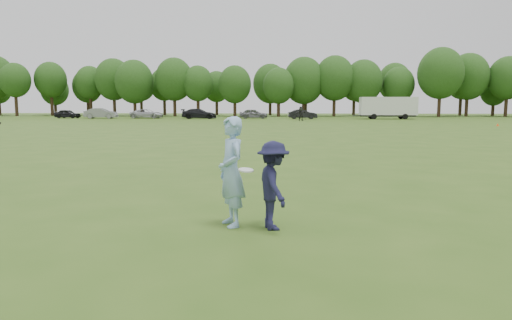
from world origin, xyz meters
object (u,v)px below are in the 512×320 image
Objects in this scene: player_far_d at (301,114)px; car_b at (101,113)px; cargo_trailer at (388,107)px; field_cone at (498,125)px; car_a at (68,114)px; car_e at (253,114)px; car_f at (303,114)px; car_d at (199,114)px; car_c at (147,114)px; thrower at (231,172)px; defender at (273,185)px.

car_b is at bearing 141.59° from player_far_d.
cargo_trailer is at bearing 5.70° from player_far_d.
field_cone is at bearing -59.50° from player_far_d.
car_b is at bearing -96.24° from car_a.
car_e reaches higher than car_a.
player_far_d is 6.27× the size of field_cone.
field_cone is (19.25, -13.12, -0.79)m from player_far_d.
car_f is (0.44, 7.13, -0.24)m from player_far_d.
car_c is at bearing 78.45° from car_d.
car_f is 27.65m from field_cone.
player_far_d is at bearing 150.07° from thrower.
car_b is at bearing 157.74° from field_cone.
thrower reaches higher than car_b.
field_cone is (18.81, -20.25, -0.55)m from car_f.
cargo_trailer is at bearing 107.14° from field_cone.
car_b reaches higher than car_d.
defender is (0.77, -0.18, -0.21)m from thrower.
cargo_trailer reaches higher than car_a.
car_a is at bearing -178.33° from thrower.
player_far_d is 14.98m from cargo_trailer.
defender reaches higher than car_e.
car_a is 0.83× the size of car_b.
car_e reaches higher than field_cone.
cargo_trailer is at bearing -90.20° from car_c.
player_far_d is 16.56m from car_d.
car_b is 0.96× the size of car_c.
cargo_trailer reaches higher than car_c.
car_b is 53.15m from field_cone.
car_d is (-12.99, 59.58, -0.04)m from defender.
player_far_d is 24.71m from car_c.
car_a is (-33.90, 60.88, -0.11)m from defender.
car_e is at bearing 104.93° from player_far_d.
car_f is at bearing 132.88° from field_cone.
defender is 0.17× the size of cargo_trailer.
car_d reaches higher than car_a.
car_e is at bearing 140.85° from field_cone.
thrower is 0.22× the size of cargo_trailer.
thrower reaches higher than car_c.
car_d is 1.20× the size of car_e.
car_c is 0.56× the size of cargo_trailer.
car_d is (14.98, 0.12, -0.04)m from car_b.
car_c is (-23.25, 8.35, -0.25)m from player_far_d.
thrower reaches higher than car_e.
car_f reaches higher than field_cone.
thrower is 6.63× the size of field_cone.
field_cone is (21.21, 39.33, -0.64)m from defender.
cargo_trailer reaches higher than car_d.
thrower reaches higher than field_cone.
car_b is (5.92, -1.43, 0.11)m from car_a.
cargo_trailer is at bearing -30.94° from defender.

